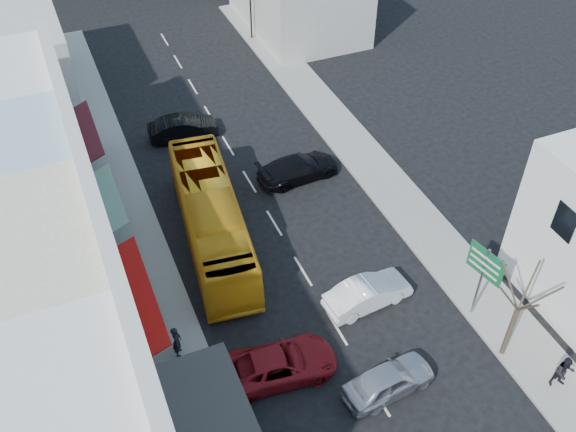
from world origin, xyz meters
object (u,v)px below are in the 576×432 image
object	(u,v)px
bus	(212,219)
street_tree	(518,310)
car_red	(279,364)
car_white	(368,294)
car_silver	(389,380)
traffic_signal	(250,7)
pedestrian_left	(177,342)
pedestrian_right	(564,373)
direction_sign	(480,283)

from	to	relation	value
bus	street_tree	world-z (taller)	street_tree
car_red	car_white	bearing A→B (deg)	-63.26
car_silver	street_tree	distance (m)	6.28
traffic_signal	car_red	bearing A→B (deg)	88.88
bus	car_silver	world-z (taller)	bus
traffic_signal	car_silver	bearing A→B (deg)	96.80
bus	street_tree	bearing A→B (deg)	-44.30
pedestrian_left	pedestrian_right	bearing A→B (deg)	-101.34
car_silver	car_white	xyz separation A→B (m)	(1.51, 4.70, 0.00)
car_silver	traffic_signal	xyz separation A→B (m)	(6.07, 33.17, 2.09)
car_silver	car_red	xyz separation A→B (m)	(-4.03, 2.59, 0.00)
car_red	traffic_signal	world-z (taller)	traffic_signal
pedestrian_right	traffic_signal	world-z (taller)	traffic_signal
pedestrian_left	street_tree	size ratio (longest dim) A/B	0.27
street_tree	traffic_signal	xyz separation A→B (m)	(0.30, 33.57, -0.37)
direction_sign	car_red	bearing A→B (deg)	165.19
car_white	pedestrian_left	xyz separation A→B (m)	(-9.39, 0.59, 0.30)
car_red	pedestrian_left	world-z (taller)	pedestrian_left
car_white	traffic_signal	world-z (taller)	traffic_signal
car_red	direction_sign	size ratio (longest dim) A/B	1.05
car_white	traffic_signal	xyz separation A→B (m)	(4.56, 28.47, 2.09)
bus	pedestrian_left	xyz separation A→B (m)	(-3.79, -6.59, -0.55)
car_white	street_tree	distance (m)	7.09
pedestrian_left	street_tree	xyz separation A→B (m)	(13.65, -5.70, 2.16)
car_red	street_tree	xyz separation A→B (m)	(9.80, -2.99, 2.46)
traffic_signal	pedestrian_right	bearing A→B (deg)	108.67
bus	pedestrian_left	bearing A→B (deg)	-112.95
car_silver	bus	bearing A→B (deg)	12.61
pedestrian_left	direction_sign	world-z (taller)	direction_sign
car_white	pedestrian_left	world-z (taller)	pedestrian_left
pedestrian_left	street_tree	bearing A→B (deg)	-95.56
pedestrian_left	bus	bearing A→B (deg)	-12.83
street_tree	traffic_signal	size ratio (longest dim) A/B	1.13
bus	car_white	distance (m)	9.15
pedestrian_left	pedestrian_right	distance (m)	16.94
car_silver	car_white	size ratio (longest dim) A/B	1.00
direction_sign	traffic_signal	size ratio (longest dim) A/B	0.79
pedestrian_right	traffic_signal	xyz separation A→B (m)	(-0.94, 35.93, 1.79)
direction_sign	pedestrian_right	bearing A→B (deg)	-89.06
car_white	street_tree	xyz separation A→B (m)	(4.26, -5.10, 2.46)
pedestrian_left	traffic_signal	world-z (taller)	traffic_signal
car_red	car_silver	bearing A→B (deg)	-116.80
direction_sign	street_tree	bearing A→B (deg)	-104.44
bus	car_silver	size ratio (longest dim) A/B	2.64
street_tree	traffic_signal	distance (m)	33.57
traffic_signal	direction_sign	bearing A→B (deg)	106.79
car_red	pedestrian_left	distance (m)	4.71
street_tree	car_silver	bearing A→B (deg)	176.01
car_red	pedestrian_left	size ratio (longest dim) A/B	2.71
bus	car_white	world-z (taller)	bus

